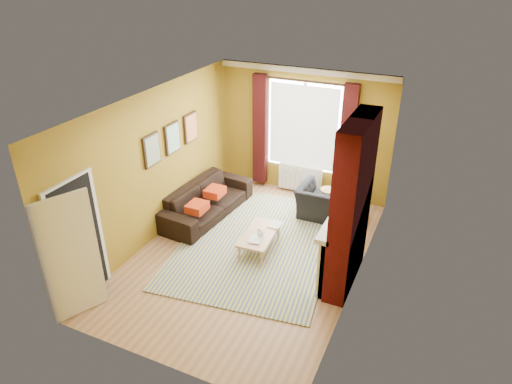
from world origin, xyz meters
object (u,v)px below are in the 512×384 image
sofa (206,200)px  coffee_table (260,235)px  wicker_stool (328,199)px  floor_lamp (370,154)px  armchair (326,202)px

sofa → coffee_table: bearing=-110.0°
wicker_stool → floor_lamp: size_ratio=0.25×
floor_lamp → coffee_table: bearing=-126.3°
armchair → coffee_table: (-0.75, -1.62, -0.04)m
armchair → coffee_table: 1.79m
armchair → coffee_table: bearing=64.5°
floor_lamp → armchair: bearing=-152.9°
sofa → floor_lamp: (2.97, 1.28, 1.07)m
coffee_table → floor_lamp: (1.46, 1.99, 1.08)m
sofa → coffee_table: size_ratio=2.09×
armchair → wicker_stool: 0.40m
sofa → wicker_stool: (2.21, 1.30, -0.11)m
coffee_table → wicker_stool: (0.70, 2.00, -0.09)m
sofa → coffee_table: (1.51, -0.70, -0.02)m
wicker_stool → coffee_table: bearing=-109.3°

